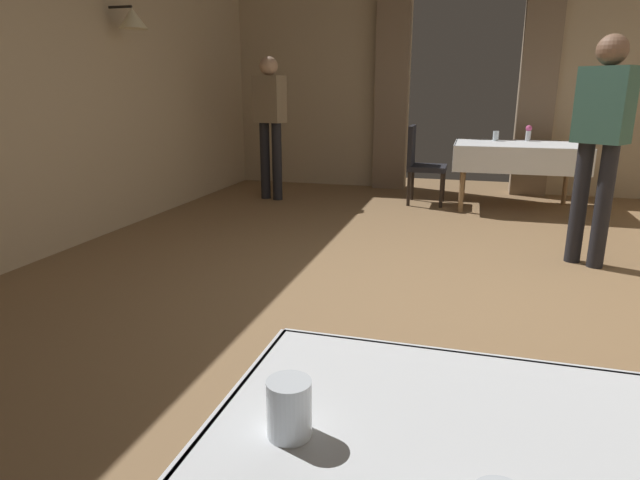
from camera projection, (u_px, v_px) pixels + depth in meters
name	position (u px, v px, depth m)	size (l,w,h in m)	color
ground	(432.00, 298.00, 3.55)	(10.08, 10.08, 0.00)	olive
wall_left	(8.00, 66.00, 3.99)	(0.49, 8.40, 3.00)	tan
wall_back	(463.00, 75.00, 7.01)	(6.40, 0.27, 3.00)	tan
dining_table_mid	(519.00, 152.00, 6.10)	(1.42, 0.99, 0.75)	olive
chair_mid_left	(421.00, 161.00, 6.40)	(0.44, 0.44, 0.93)	black
glass_near_b	(289.00, 408.00, 0.92)	(0.08, 0.08, 0.10)	silver
flower_vase_mid	(528.00, 133.00, 6.31)	(0.07, 0.07, 0.18)	silver
glass_mid_b	(496.00, 136.00, 6.33)	(0.07, 0.07, 0.12)	silver
person_waiter_by_doorway	(270.00, 116.00, 6.52)	(0.40, 0.30, 1.72)	black
person_diner_standing_aside	(601.00, 133.00, 3.97)	(0.42, 0.39, 1.72)	black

